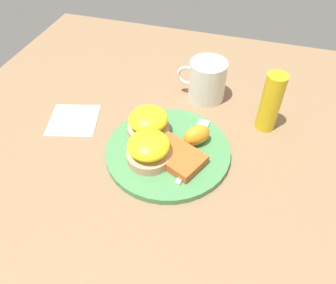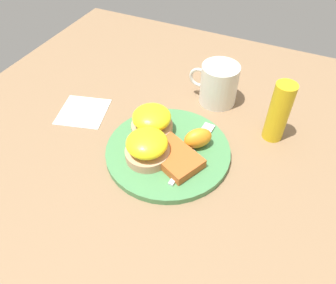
# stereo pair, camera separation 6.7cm
# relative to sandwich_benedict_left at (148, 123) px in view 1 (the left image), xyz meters

# --- Properties ---
(ground_plane) EXTENTS (1.10, 1.10, 0.00)m
(ground_plane) POSITION_rel_sandwich_benedict_left_xyz_m (-0.05, 0.03, -0.04)
(ground_plane) COLOR #846647
(plate) EXTENTS (0.26, 0.26, 0.01)m
(plate) POSITION_rel_sandwich_benedict_left_xyz_m (-0.05, 0.03, -0.04)
(plate) COLOR #47844C
(plate) RESTS_ON ground_plane
(sandwich_benedict_left) EXTENTS (0.09, 0.09, 0.06)m
(sandwich_benedict_left) POSITION_rel_sandwich_benedict_left_xyz_m (0.00, 0.00, 0.00)
(sandwich_benedict_left) COLOR tan
(sandwich_benedict_left) RESTS_ON plate
(sandwich_benedict_right) EXTENTS (0.09, 0.09, 0.06)m
(sandwich_benedict_right) POSITION_rel_sandwich_benedict_left_xyz_m (-0.03, 0.07, 0.00)
(sandwich_benedict_right) COLOR tan
(sandwich_benedict_right) RESTS_ON plate
(hashbrown_patty) EXTENTS (0.13, 0.11, 0.02)m
(hashbrown_patty) POSITION_rel_sandwich_benedict_left_xyz_m (-0.08, 0.06, -0.02)
(hashbrown_patty) COLOR #B95724
(hashbrown_patty) RESTS_ON plate
(orange_wedge) EXTENTS (0.07, 0.07, 0.04)m
(orange_wedge) POSITION_rel_sandwich_benedict_left_xyz_m (-0.11, -0.00, -0.01)
(orange_wedge) COLOR orange
(orange_wedge) RESTS_ON plate
(fork) EXTENTS (0.03, 0.19, 0.00)m
(fork) POSITION_rel_sandwich_benedict_left_xyz_m (-0.10, 0.01, -0.03)
(fork) COLOR silver
(fork) RESTS_ON plate
(cup) EXTENTS (0.12, 0.09, 0.10)m
(cup) POSITION_rel_sandwich_benedict_left_xyz_m (-0.09, -0.18, 0.01)
(cup) COLOR silver
(cup) RESTS_ON ground_plane
(napkin) EXTENTS (0.14, 0.14, 0.00)m
(napkin) POSITION_rel_sandwich_benedict_left_xyz_m (0.19, -0.00, -0.04)
(napkin) COLOR white
(napkin) RESTS_ON ground_plane
(condiment_bottle) EXTENTS (0.04, 0.04, 0.14)m
(condiment_bottle) POSITION_rel_sandwich_benedict_left_xyz_m (-0.24, -0.11, 0.03)
(condiment_bottle) COLOR gold
(condiment_bottle) RESTS_ON ground_plane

